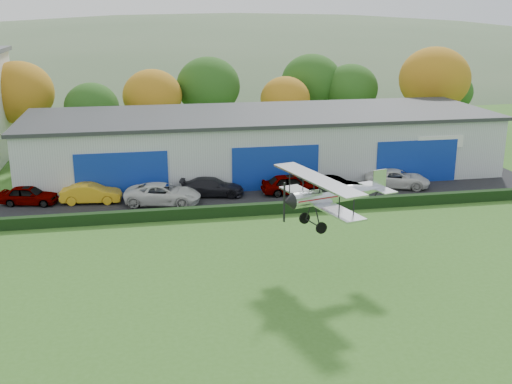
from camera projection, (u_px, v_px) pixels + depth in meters
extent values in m
plane|color=#386720|center=(272.00, 328.00, 28.71)|extent=(300.00, 300.00, 0.00)
cube|color=black|center=(253.00, 194.00, 49.01)|extent=(48.00, 9.00, 0.05)
cube|color=black|center=(265.00, 209.00, 44.39)|extent=(46.00, 0.60, 0.80)
cube|color=#B2B7BC|center=(261.00, 144.00, 55.26)|extent=(40.00, 12.00, 5.00)
cube|color=#2D3033|center=(261.00, 114.00, 54.50)|extent=(40.60, 12.60, 0.30)
cube|color=#102F9B|center=(122.00, 176.00, 47.62)|extent=(7.00, 0.12, 3.60)
cube|color=#102F9B|center=(276.00, 168.00, 49.76)|extent=(7.00, 0.12, 3.60)
cube|color=#102F9B|center=(417.00, 162.00, 51.90)|extent=(7.00, 0.12, 3.60)
cylinder|color=#3D2614|center=(24.00, 137.00, 62.91)|extent=(0.36, 0.36, 3.15)
ellipsoid|color=#975E12|center=(19.00, 93.00, 61.64)|extent=(6.84, 6.84, 6.16)
cylinder|color=#3D2614|center=(94.00, 142.00, 62.37)|extent=(0.36, 0.36, 2.45)
ellipsoid|color=#1E4C14|center=(92.00, 107.00, 61.38)|extent=(5.32, 5.32, 4.79)
cylinder|color=#3D2614|center=(154.00, 134.00, 65.27)|extent=(0.36, 0.36, 2.80)
ellipsoid|color=#975E12|center=(153.00, 96.00, 64.14)|extent=(6.08, 6.08, 5.47)
cylinder|color=#3D2614|center=(209.00, 127.00, 68.17)|extent=(0.36, 0.36, 3.15)
ellipsoid|color=#1E4C14|center=(208.00, 86.00, 66.90)|extent=(6.84, 6.84, 6.16)
cylinder|color=#3D2614|center=(285.00, 131.00, 67.81)|extent=(0.36, 0.36, 2.45)
ellipsoid|color=#975E12|center=(285.00, 99.00, 66.83)|extent=(5.32, 5.32, 4.79)
cylinder|color=#3D2614|center=(349.00, 124.00, 71.07)|extent=(0.36, 0.36, 2.80)
ellipsoid|color=#1E4C14|center=(351.00, 89.00, 69.94)|extent=(6.08, 6.08, 5.47)
cylinder|color=#3D2614|center=(431.00, 124.00, 68.63)|extent=(0.36, 0.36, 3.50)
ellipsoid|color=#975E12|center=(434.00, 79.00, 67.22)|extent=(7.60, 7.60, 6.84)
cylinder|color=#3D2614|center=(447.00, 122.00, 73.26)|extent=(0.36, 0.36, 2.45)
ellipsoid|color=#1E4C14|center=(450.00, 92.00, 72.27)|extent=(5.32, 5.32, 4.79)
cylinder|color=#3D2614|center=(311.00, 120.00, 72.19)|extent=(0.36, 0.36, 3.15)
ellipsoid|color=#1E4C14|center=(312.00, 81.00, 70.92)|extent=(6.84, 6.84, 6.16)
ellipsoid|color=#4C6642|center=(235.00, 121.00, 168.52)|extent=(320.00, 196.00, 56.00)
ellipsoid|color=#4C6642|center=(476.00, 94.00, 179.41)|extent=(240.00, 126.00, 36.00)
imported|color=gray|center=(29.00, 195.00, 46.31)|extent=(4.45, 2.56, 1.43)
imported|color=gold|center=(91.00, 193.00, 46.68)|extent=(4.57, 1.99, 1.46)
imported|color=silver|center=(163.00, 194.00, 46.39)|extent=(6.03, 3.76, 1.55)
imported|color=black|center=(212.00, 187.00, 48.42)|extent=(5.20, 2.97, 1.42)
imported|color=gray|center=(291.00, 184.00, 48.92)|extent=(4.61, 1.86, 1.57)
imported|color=gray|center=(335.00, 185.00, 48.97)|extent=(4.32, 2.76, 1.34)
imported|color=silver|center=(397.00, 179.00, 50.71)|extent=(5.68, 3.98, 1.44)
cylinder|color=silver|center=(323.00, 197.00, 33.07)|extent=(3.75, 1.80, 0.86)
cone|color=silver|center=(368.00, 190.00, 34.28)|extent=(2.27, 1.39, 0.86)
cone|color=black|center=(289.00, 202.00, 32.20)|extent=(0.69, 0.96, 0.86)
cube|color=#AC0C1C|center=(327.00, 195.00, 33.17)|extent=(4.12, 1.92, 0.06)
cube|color=black|center=(331.00, 188.00, 33.15)|extent=(1.26, 0.86, 0.24)
cube|color=silver|center=(320.00, 202.00, 33.07)|extent=(2.99, 6.99, 0.10)
cube|color=silver|center=(317.00, 179.00, 32.62)|extent=(3.18, 7.38, 0.10)
cylinder|color=black|center=(339.00, 204.00, 30.55)|extent=(0.07, 0.07, 1.25)
cylinder|color=black|center=(354.00, 202.00, 30.91)|extent=(0.07, 0.07, 1.25)
cylinder|color=black|center=(290.00, 180.00, 34.85)|extent=(0.07, 0.07, 1.25)
cylinder|color=black|center=(303.00, 178.00, 35.21)|extent=(0.07, 0.07, 1.25)
cylinder|color=black|center=(320.00, 187.00, 32.42)|extent=(0.11, 0.21, 0.72)
cylinder|color=black|center=(314.00, 184.00, 33.00)|extent=(0.11, 0.21, 0.72)
cylinder|color=black|center=(317.00, 215.00, 32.71)|extent=(0.24, 0.66, 1.18)
cylinder|color=black|center=(309.00, 211.00, 33.41)|extent=(0.24, 0.66, 1.18)
cylinder|color=black|center=(313.00, 223.00, 33.22)|extent=(0.55, 1.78, 0.07)
cylinder|color=black|center=(321.00, 228.00, 32.48)|extent=(0.63, 0.29, 0.61)
cylinder|color=black|center=(305.00, 218.00, 33.97)|extent=(0.63, 0.29, 0.61)
cylinder|color=black|center=(377.00, 193.00, 34.63)|extent=(0.36, 0.15, 0.40)
cube|color=silver|center=(378.00, 188.00, 34.55)|extent=(1.50, 2.64, 0.06)
cube|color=silver|center=(380.00, 179.00, 34.45)|extent=(0.85, 0.28, 1.06)
cube|color=black|center=(284.00, 202.00, 32.09)|extent=(0.09, 0.13, 2.11)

